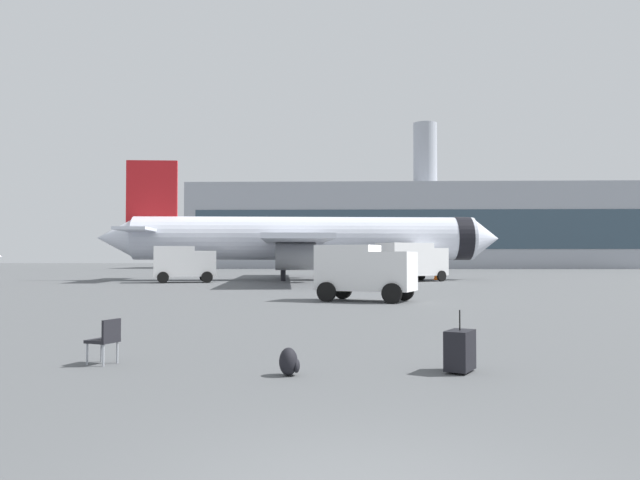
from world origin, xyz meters
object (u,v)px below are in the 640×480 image
object	(u,v)px
service_truck	(184,262)
safety_cone_mid	(319,275)
airplane_at_gate	(303,239)
rolling_suitcase	(460,350)
safety_cone_near	(436,275)
gate_chair	(106,338)
fuel_truck	(412,260)
cargo_van	(364,270)
traveller_backpack	(289,362)

from	to	relation	value
service_truck	safety_cone_mid	world-z (taller)	service_truck
airplane_at_gate	rolling_suitcase	distance (m)	44.38
airplane_at_gate	safety_cone_near	bearing A→B (deg)	5.01
gate_chair	fuel_truck	bearing A→B (deg)	75.34
safety_cone_near	safety_cone_mid	distance (m)	10.58
airplane_at_gate	fuel_truck	world-z (taller)	airplane_at_gate
cargo_van	traveller_backpack	distance (m)	18.28
fuel_truck	gate_chair	distance (m)	41.62
cargo_van	safety_cone_mid	world-z (taller)	cargo_van
traveller_backpack	safety_cone_near	bearing A→B (deg)	78.09
cargo_van	rolling_suitcase	bearing A→B (deg)	-86.94
traveller_backpack	airplane_at_gate	bearing A→B (deg)	92.94
service_truck	traveller_backpack	xyz separation A→B (m)	(11.50, -38.60, -1.37)
fuel_truck	service_truck	bearing A→B (deg)	-171.81
safety_cone_mid	rolling_suitcase	xyz separation A→B (m)	(3.95, -46.08, -0.01)
safety_cone_mid	gate_chair	distance (m)	45.54
cargo_van	safety_cone_mid	distance (m)	28.53
service_truck	fuel_truck	size ratio (longest dim) A/B	0.83
traveller_backpack	rolling_suitcase	bearing A→B (deg)	7.57
safety_cone_mid	gate_chair	bearing A→B (deg)	-93.30
cargo_van	safety_cone_mid	size ratio (longest dim) A/B	6.01
airplane_at_gate	service_truck	xyz separation A→B (m)	(-9.22, -5.74, -2.05)
rolling_suitcase	fuel_truck	bearing A→B (deg)	84.48
fuel_truck	airplane_at_gate	bearing A→B (deg)	161.53
service_truck	cargo_van	xyz separation A→B (m)	(13.55, -20.48, -0.16)
safety_cone_near	gate_chair	bearing A→B (deg)	-106.51
cargo_van	rolling_suitcase	distance (m)	17.79
service_truck	cargo_van	bearing A→B (deg)	-56.51
rolling_suitcase	gate_chair	bearing A→B (deg)	174.66
traveller_backpack	cargo_van	bearing A→B (deg)	83.54
gate_chair	safety_cone_near	bearing A→B (deg)	73.49
service_truck	safety_cone_near	world-z (taller)	service_truck
airplane_at_gate	safety_cone_mid	size ratio (longest dim) A/B	44.53
safety_cone_near	safety_cone_mid	bearing A→B (deg)	174.06
rolling_suitcase	traveller_backpack	xyz separation A→B (m)	(-3.00, -0.40, -0.16)
airplane_at_gate	rolling_suitcase	world-z (taller)	airplane_at_gate
traveller_backpack	gate_chair	distance (m)	3.73
safety_cone_mid	traveller_backpack	distance (m)	46.48
rolling_suitcase	airplane_at_gate	bearing A→B (deg)	96.85
cargo_van	rolling_suitcase	size ratio (longest dim) A/B	4.39
service_truck	safety_cone_near	distance (m)	22.16
airplane_at_gate	service_truck	bearing A→B (deg)	-148.11
airplane_at_gate	cargo_van	bearing A→B (deg)	-80.62
safety_cone_near	cargo_van	bearing A→B (deg)	-105.42
safety_cone_mid	traveller_backpack	size ratio (longest dim) A/B	1.67
safety_cone_mid	airplane_at_gate	bearing A→B (deg)	-121.75
safety_cone_near	traveller_backpack	world-z (taller)	safety_cone_near
airplane_at_gate	safety_cone_mid	bearing A→B (deg)	58.25
service_truck	rolling_suitcase	world-z (taller)	service_truck
service_truck	traveller_backpack	size ratio (longest dim) A/B	10.88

